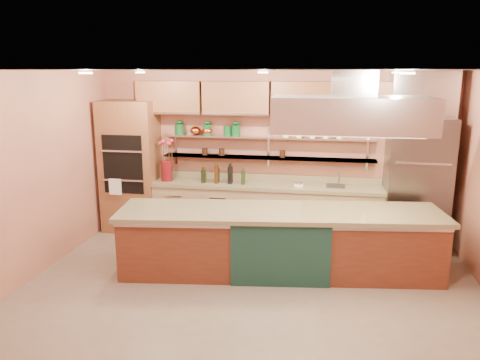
% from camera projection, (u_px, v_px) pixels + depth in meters
% --- Properties ---
extents(floor, '(6.00, 5.00, 0.02)m').
position_uv_depth(floor, '(248.00, 295.00, 5.98)').
color(floor, gray).
rests_on(floor, ground).
extents(ceiling, '(6.00, 5.00, 0.02)m').
position_uv_depth(ceiling, '(250.00, 70.00, 5.34)').
color(ceiling, black).
rests_on(ceiling, wall_back).
extents(wall_back, '(6.00, 0.04, 2.80)m').
position_uv_depth(wall_back, '(271.00, 154.00, 8.06)').
color(wall_back, '#BB7158').
rests_on(wall_back, floor).
extents(wall_front, '(6.00, 0.04, 2.80)m').
position_uv_depth(wall_front, '(193.00, 275.00, 3.26)').
color(wall_front, '#BB7158').
rests_on(wall_front, floor).
extents(wall_left, '(0.04, 5.00, 2.80)m').
position_uv_depth(wall_left, '(25.00, 179.00, 6.17)').
color(wall_left, '#BB7158').
rests_on(wall_left, floor).
extents(oven_stack, '(0.95, 0.64, 2.30)m').
position_uv_depth(oven_stack, '(131.00, 167.00, 8.22)').
color(oven_stack, brown).
rests_on(oven_stack, floor).
extents(refrigerator, '(0.95, 0.72, 2.10)m').
position_uv_depth(refrigerator, '(416.00, 184.00, 7.40)').
color(refrigerator, slate).
rests_on(refrigerator, floor).
extents(back_counter, '(3.84, 0.64, 0.93)m').
position_uv_depth(back_counter, '(266.00, 210.00, 7.99)').
color(back_counter, tan).
rests_on(back_counter, floor).
extents(wall_shelf_lower, '(3.60, 0.26, 0.03)m').
position_uv_depth(wall_shelf_lower, '(268.00, 158.00, 7.95)').
color(wall_shelf_lower, silver).
rests_on(wall_shelf_lower, wall_back).
extents(wall_shelf_upper, '(3.60, 0.26, 0.03)m').
position_uv_depth(wall_shelf_upper, '(268.00, 137.00, 7.87)').
color(wall_shelf_upper, silver).
rests_on(wall_shelf_upper, wall_back).
extents(upper_cabinets, '(4.60, 0.36, 0.55)m').
position_uv_depth(upper_cabinets, '(271.00, 98.00, 7.67)').
color(upper_cabinets, brown).
rests_on(upper_cabinets, wall_back).
extents(range_hood, '(2.00, 1.00, 0.45)m').
position_uv_depth(range_hood, '(352.00, 114.00, 6.00)').
color(range_hood, silver).
rests_on(range_hood, ceiling).
extents(ceiling_downlights, '(4.00, 2.80, 0.02)m').
position_uv_depth(ceiling_downlights, '(252.00, 73.00, 5.54)').
color(ceiling_downlights, '#FFE5A5').
rests_on(ceiling_downlights, ceiling).
extents(island, '(4.46, 1.49, 0.91)m').
position_uv_depth(island, '(279.00, 241.00, 6.56)').
color(island, brown).
rests_on(island, floor).
extents(flower_vase, '(0.20, 0.20, 0.35)m').
position_uv_depth(flower_vase, '(167.00, 171.00, 8.09)').
color(flower_vase, '#5F0E13').
rests_on(flower_vase, back_counter).
extents(oil_bottle_cluster, '(0.84, 0.50, 0.26)m').
position_uv_depth(oil_bottle_cluster, '(224.00, 175.00, 7.93)').
color(oil_bottle_cluster, black).
rests_on(oil_bottle_cluster, back_counter).
extents(kitchen_scale, '(0.16, 0.13, 0.08)m').
position_uv_depth(kitchen_scale, '(299.00, 184.00, 7.74)').
color(kitchen_scale, white).
rests_on(kitchen_scale, back_counter).
extents(bar_faucet, '(0.03, 0.03, 0.22)m').
position_uv_depth(bar_faucet, '(339.00, 180.00, 7.71)').
color(bar_faucet, silver).
rests_on(bar_faucet, back_counter).
extents(copper_kettle, '(0.21, 0.21, 0.15)m').
position_uv_depth(copper_kettle, '(195.00, 130.00, 8.07)').
color(copper_kettle, '#D25B30').
rests_on(copper_kettle, wall_shelf_upper).
extents(green_canister, '(0.15, 0.15, 0.16)m').
position_uv_depth(green_canister, '(227.00, 131.00, 7.97)').
color(green_canister, '#104B20').
rests_on(green_canister, wall_shelf_upper).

